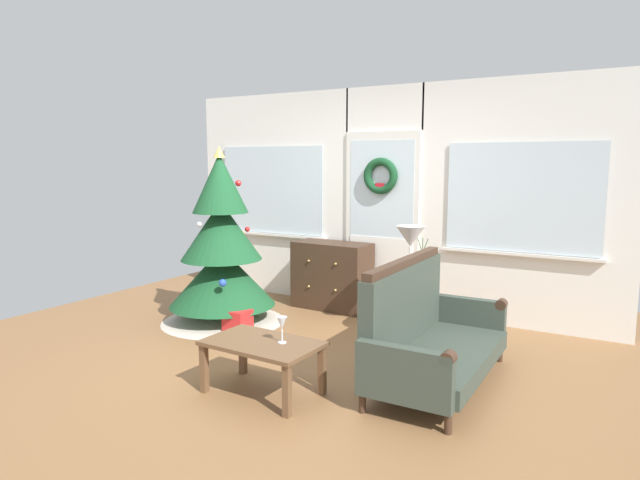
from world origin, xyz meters
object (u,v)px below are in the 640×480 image
christmas_tree (222,256)px  coffee_table (262,349)px  dresser_cabinet (332,275)px  side_table (414,292)px  settee_sofa (426,335)px  wine_glass (282,324)px  table_lamp (410,242)px  flower_vase (422,262)px  gift_box (238,322)px

christmas_tree → coffee_table: (1.48, -1.30, -0.38)m
dresser_cabinet → side_table: size_ratio=1.39×
christmas_tree → dresser_cabinet: 1.35m
settee_sofa → wine_glass: size_ratio=8.20×
settee_sofa → table_lamp: 1.23m
settee_sofa → coffee_table: size_ratio=1.86×
coffee_table → wine_glass: (0.14, 0.05, 0.20)m
christmas_tree → table_lamp: christmas_tree is taller
wine_glass → side_table: bearing=77.6°
christmas_tree → dresser_cabinet: bearing=55.1°
christmas_tree → flower_vase: size_ratio=5.34×
dresser_cabinet → wine_glass: dresser_cabinet is taller
christmas_tree → coffee_table: size_ratio=2.17×
dresser_cabinet → wine_glass: (0.87, -2.32, 0.15)m
side_table → wine_glass: bearing=-102.4°
flower_vase → settee_sofa: bearing=-67.7°
christmas_tree → flower_vase: 2.13m
dresser_cabinet → wine_glass: size_ratio=4.70×
wine_glass → gift_box: 1.63m
side_table → table_lamp: size_ratio=1.50×
coffee_table → gift_box: coffee_table is taller
gift_box → wine_glass: bearing=-39.4°
gift_box → coffee_table: bearing=-44.3°
side_table → table_lamp: table_lamp is taller
christmas_tree → table_lamp: 2.00m
table_lamp → wine_glass: 1.81m
flower_vase → dresser_cabinet: bearing=152.8°
coffee_table → christmas_tree: bearing=138.6°
side_table → flower_vase: size_ratio=1.89×
coffee_table → gift_box: (-1.08, 1.05, -0.22)m
coffee_table → gift_box: bearing=135.7°
settee_sofa → table_lamp: table_lamp is taller
dresser_cabinet → table_lamp: table_lamp is taller
dresser_cabinet → gift_box: bearing=-104.8°
dresser_cabinet → coffee_table: dresser_cabinet is taller
settee_sofa → christmas_tree: bearing=168.9°
dresser_cabinet → table_lamp: (1.18, -0.59, 0.56)m
flower_vase → wine_glass: size_ratio=1.79×
christmas_tree → wine_glass: 2.05m
wine_glass → flower_vase: bearing=73.9°
side_table → christmas_tree: bearing=-167.5°
christmas_tree → side_table: christmas_tree is taller
christmas_tree → dresser_cabinet: christmas_tree is taller
side_table → table_lamp: (-0.06, 0.04, 0.47)m
dresser_cabinet → side_table: 1.39m
table_lamp → settee_sofa: bearing=-61.9°
christmas_tree → table_lamp: (1.93, 0.48, 0.23)m
flower_vase → christmas_tree: bearing=-169.6°
table_lamp → christmas_tree: bearing=-166.0°
coffee_table → wine_glass: bearing=18.9°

